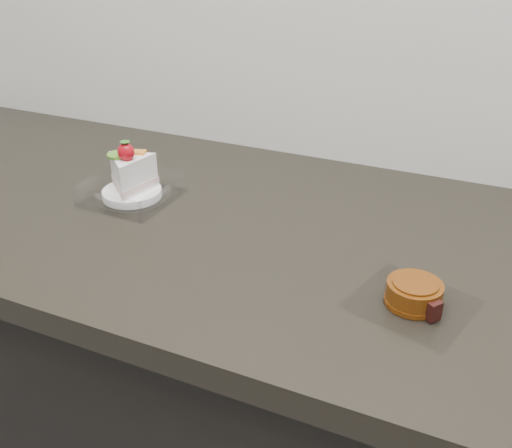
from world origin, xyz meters
TOP-DOWN VIEW (x-y plane):
  - counter at (0.00, 1.69)m, footprint 2.04×0.64m
  - cake_tray at (-0.38, 1.68)m, footprint 0.14×0.14m
  - mooncake_wrap at (0.12, 1.57)m, footprint 0.17×0.17m

SIDE VIEW (x-z plane):
  - counter at x=0.00m, z-range 0.00..0.90m
  - mooncake_wrap at x=0.12m, z-range 0.90..0.93m
  - cake_tray at x=-0.38m, z-range 0.87..0.98m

